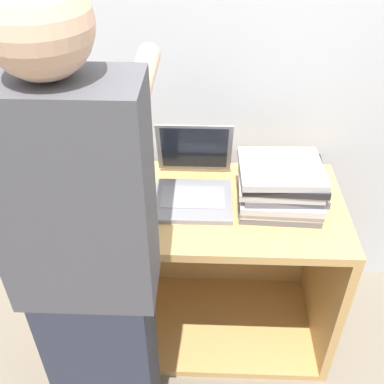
# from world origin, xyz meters

# --- Properties ---
(ground_plane) EXTENTS (12.00, 12.00, 0.00)m
(ground_plane) POSITION_xyz_m (0.00, 0.00, 0.00)
(ground_plane) COLOR #756B5B
(wall_back) EXTENTS (8.00, 0.05, 2.40)m
(wall_back) POSITION_xyz_m (0.00, 0.69, 1.20)
(wall_back) COLOR silver
(wall_back) RESTS_ON ground_plane
(cart) EXTENTS (1.21, 0.58, 0.77)m
(cart) POSITION_xyz_m (0.00, 0.36, 0.38)
(cart) COLOR tan
(cart) RESTS_ON ground_plane
(laptop_open) EXTENTS (0.31, 0.35, 0.27)m
(laptop_open) POSITION_xyz_m (0.00, 0.35, 0.82)
(laptop_open) COLOR gray
(laptop_open) RESTS_ON cart
(laptop_stack_left) EXTENTS (0.32, 0.28, 0.11)m
(laptop_stack_left) POSITION_xyz_m (-0.33, 0.29, 0.82)
(laptop_stack_left) COLOR #232326
(laptop_stack_left) RESTS_ON cart
(laptop_stack_right) EXTENTS (0.33, 0.29, 0.19)m
(laptop_stack_right) POSITION_xyz_m (0.34, 0.29, 0.86)
(laptop_stack_right) COLOR slate
(laptop_stack_right) RESTS_ON cart
(person) EXTENTS (0.40, 0.53, 1.72)m
(person) POSITION_xyz_m (-0.29, -0.20, 0.87)
(person) COLOR #2D3342
(person) RESTS_ON ground_plane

